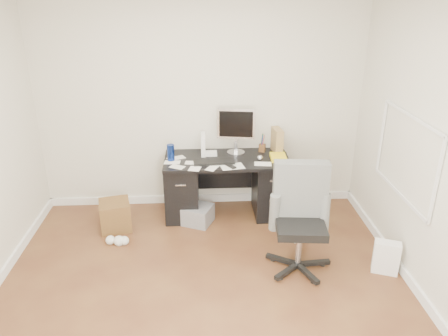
{
  "coord_description": "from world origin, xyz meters",
  "views": [
    {
      "loc": [
        0.0,
        -3.24,
        2.69
      ],
      "look_at": [
        0.24,
        1.2,
        0.81
      ],
      "focal_mm": 35.0,
      "sensor_mm": 36.0,
      "label": 1
    }
  ],
  "objects_px": {
    "keyboard": "(214,162)",
    "lcd_monitor": "(236,131)",
    "desk": "(226,185)",
    "office_chair": "(301,221)",
    "pc_tower": "(293,215)",
    "wicker_basket": "(115,215)"
  },
  "relations": [
    {
      "from": "keyboard",
      "to": "lcd_monitor",
      "type": "bearing_deg",
      "value": 42.74
    },
    {
      "from": "desk",
      "to": "office_chair",
      "type": "height_order",
      "value": "office_chair"
    },
    {
      "from": "pc_tower",
      "to": "office_chair",
      "type": "bearing_deg",
      "value": -116.14
    },
    {
      "from": "keyboard",
      "to": "pc_tower",
      "type": "xyz_separation_m",
      "value": [
        0.9,
        -0.37,
        -0.54
      ]
    },
    {
      "from": "office_chair",
      "to": "pc_tower",
      "type": "distance_m",
      "value": 0.77
    },
    {
      "from": "keyboard",
      "to": "wicker_basket",
      "type": "bearing_deg",
      "value": -176.88
    },
    {
      "from": "desk",
      "to": "office_chair",
      "type": "relative_size",
      "value": 1.36
    },
    {
      "from": "desk",
      "to": "lcd_monitor",
      "type": "height_order",
      "value": "lcd_monitor"
    },
    {
      "from": "pc_tower",
      "to": "wicker_basket",
      "type": "height_order",
      "value": "pc_tower"
    },
    {
      "from": "office_chair",
      "to": "pc_tower",
      "type": "height_order",
      "value": "office_chair"
    },
    {
      "from": "office_chair",
      "to": "wicker_basket",
      "type": "relative_size",
      "value": 3.19
    },
    {
      "from": "desk",
      "to": "wicker_basket",
      "type": "xyz_separation_m",
      "value": [
        -1.34,
        -0.3,
        -0.23
      ]
    },
    {
      "from": "office_chair",
      "to": "wicker_basket",
      "type": "height_order",
      "value": "office_chair"
    },
    {
      "from": "desk",
      "to": "pc_tower",
      "type": "relative_size",
      "value": 3.32
    },
    {
      "from": "office_chair",
      "to": "keyboard",
      "type": "bearing_deg",
      "value": 132.67
    },
    {
      "from": "wicker_basket",
      "to": "desk",
      "type": "bearing_deg",
      "value": 12.63
    },
    {
      "from": "office_chair",
      "to": "pc_tower",
      "type": "bearing_deg",
      "value": 88.11
    },
    {
      "from": "lcd_monitor",
      "to": "office_chair",
      "type": "bearing_deg",
      "value": -60.13
    },
    {
      "from": "keyboard",
      "to": "pc_tower",
      "type": "height_order",
      "value": "keyboard"
    },
    {
      "from": "keyboard",
      "to": "wicker_basket",
      "type": "distance_m",
      "value": 1.33
    },
    {
      "from": "desk",
      "to": "wicker_basket",
      "type": "distance_m",
      "value": 1.39
    },
    {
      "from": "pc_tower",
      "to": "wicker_basket",
      "type": "relative_size",
      "value": 1.31
    }
  ]
}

